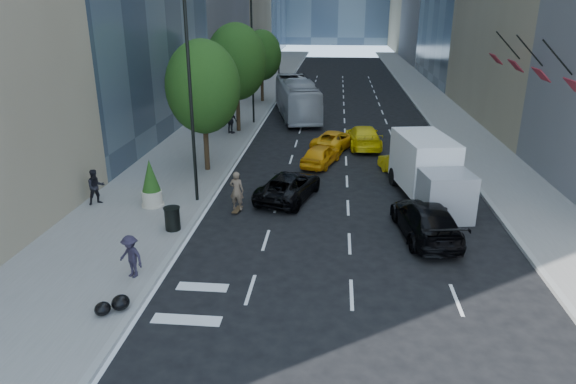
# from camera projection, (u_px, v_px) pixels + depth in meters

# --- Properties ---
(ground) EXTENTS (160.00, 160.00, 0.00)m
(ground) POSITION_uv_depth(u_px,v_px,m) (325.00, 243.00, 21.35)
(ground) COLOR black
(ground) RESTS_ON ground
(sidewalk_left) EXTENTS (6.00, 120.00, 0.15)m
(sidewalk_left) POSITION_uv_depth(u_px,v_px,m) (241.00, 105.00, 50.17)
(sidewalk_left) COLOR slate
(sidewalk_left) RESTS_ON ground
(sidewalk_right) EXTENTS (4.00, 120.00, 0.15)m
(sidewalk_right) POSITION_uv_depth(u_px,v_px,m) (439.00, 108.00, 48.48)
(sidewalk_right) COLOR slate
(sidewalk_right) RESTS_ON ground
(lamp_near) EXTENTS (2.13, 0.22, 10.00)m
(lamp_near) POSITION_uv_depth(u_px,v_px,m) (194.00, 85.00, 23.65)
(lamp_near) COLOR black
(lamp_near) RESTS_ON sidewalk_left
(lamp_far) EXTENTS (2.13, 0.22, 10.00)m
(lamp_far) POSITION_uv_depth(u_px,v_px,m) (254.00, 52.00, 40.48)
(lamp_far) COLOR black
(lamp_far) RESTS_ON sidewalk_left
(tree_near) EXTENTS (4.20, 4.20, 7.46)m
(tree_near) POSITION_uv_depth(u_px,v_px,m) (203.00, 87.00, 28.69)
(tree_near) COLOR black
(tree_near) RESTS_ON sidewalk_left
(tree_mid) EXTENTS (4.50, 4.50, 7.99)m
(tree_mid) POSITION_uv_depth(u_px,v_px,m) (236.00, 62.00, 37.92)
(tree_mid) COLOR black
(tree_mid) RESTS_ON sidewalk_left
(tree_far) EXTENTS (3.90, 3.90, 6.92)m
(tree_far) POSITION_uv_depth(u_px,v_px,m) (262.00, 55.00, 50.31)
(tree_far) COLOR black
(tree_far) RESTS_ON sidewalk_left
(traffic_signal) EXTENTS (2.48, 0.53, 5.20)m
(traffic_signal) POSITION_uv_depth(u_px,v_px,m) (279.00, 52.00, 57.85)
(traffic_signal) COLOR black
(traffic_signal) RESTS_ON sidewalk_left
(facade_flags) EXTENTS (1.85, 13.30, 2.05)m
(facade_flags) POSITION_uv_depth(u_px,v_px,m) (531.00, 66.00, 27.63)
(facade_flags) COLOR black
(facade_flags) RESTS_ON ground
(skateboarder) EXTENTS (0.74, 0.54, 1.88)m
(skateboarder) POSITION_uv_depth(u_px,v_px,m) (237.00, 193.00, 24.21)
(skateboarder) COLOR brown
(skateboarder) RESTS_ON ground
(black_sedan_lincoln) EXTENTS (3.44, 5.28, 1.35)m
(black_sedan_lincoln) POSITION_uv_depth(u_px,v_px,m) (289.00, 186.00, 25.97)
(black_sedan_lincoln) COLOR black
(black_sedan_lincoln) RESTS_ON ground
(black_sedan_mercedes) EXTENTS (2.77, 5.48, 1.52)m
(black_sedan_mercedes) POSITION_uv_depth(u_px,v_px,m) (426.00, 220.00, 21.65)
(black_sedan_mercedes) COLOR black
(black_sedan_mercedes) RESTS_ON ground
(taxi_a) EXTENTS (2.62, 4.15, 1.32)m
(taxi_a) POSITION_uv_depth(u_px,v_px,m) (321.00, 155.00, 31.40)
(taxi_a) COLOR orange
(taxi_a) RESTS_ON ground
(taxi_b) EXTENTS (2.73, 4.42, 1.37)m
(taxi_b) POSITION_uv_depth(u_px,v_px,m) (404.00, 166.00, 29.16)
(taxi_b) COLOR yellow
(taxi_b) RESTS_ON ground
(taxi_c) EXTENTS (3.54, 4.96, 1.26)m
(taxi_c) POSITION_uv_depth(u_px,v_px,m) (335.00, 140.00, 35.06)
(taxi_c) COLOR #F6A90C
(taxi_c) RESTS_ON ground
(taxi_d) EXTENTS (2.55, 5.33, 1.50)m
(taxi_d) POSITION_uv_depth(u_px,v_px,m) (363.00, 136.00, 35.39)
(taxi_d) COLOR yellow
(taxi_d) RESTS_ON ground
(city_bus) EXTENTS (5.00, 11.97, 3.25)m
(city_bus) POSITION_uv_depth(u_px,v_px,m) (297.00, 98.00, 44.79)
(city_bus) COLOR #B9BBC0
(city_bus) RESTS_ON ground
(box_truck) EXTENTS (3.40, 6.76, 3.09)m
(box_truck) POSITION_uv_depth(u_px,v_px,m) (429.00, 171.00, 25.44)
(box_truck) COLOR white
(box_truck) RESTS_ON ground
(pedestrian_a) EXTENTS (1.07, 1.05, 1.74)m
(pedestrian_a) POSITION_uv_depth(u_px,v_px,m) (96.00, 187.00, 24.80)
(pedestrian_a) COLOR black
(pedestrian_a) RESTS_ON sidewalk_left
(pedestrian_b) EXTENTS (1.23, 0.96, 1.95)m
(pedestrian_b) POSITION_uv_depth(u_px,v_px,m) (231.00, 121.00, 38.46)
(pedestrian_b) COLOR black
(pedestrian_b) RESTS_ON sidewalk_left
(pedestrian_c) EXTENTS (1.18, 0.98, 1.60)m
(pedestrian_c) POSITION_uv_depth(u_px,v_px,m) (131.00, 256.00, 18.13)
(pedestrian_c) COLOR #241F2E
(pedestrian_c) RESTS_ON sidewalk_left
(trash_can) EXTENTS (0.65, 0.65, 0.98)m
(trash_can) POSITION_uv_depth(u_px,v_px,m) (172.00, 219.00, 22.06)
(trash_can) COLOR black
(trash_can) RESTS_ON sidewalk_left
(planter_shrub) EXTENTS (0.97, 0.97, 2.33)m
(planter_shrub) POSITION_uv_depth(u_px,v_px,m) (151.00, 184.00, 24.47)
(planter_shrub) COLOR beige
(planter_shrub) RESTS_ON sidewalk_left
(garbage_bags) EXTENTS (0.98, 0.94, 0.48)m
(garbage_bags) POSITION_uv_depth(u_px,v_px,m) (113.00, 305.00, 16.23)
(garbage_bags) COLOR black
(garbage_bags) RESTS_ON sidewalk_left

